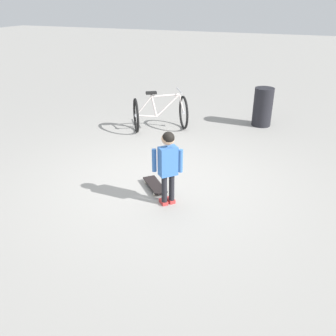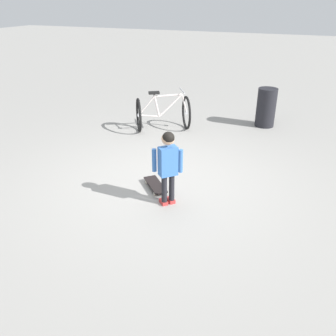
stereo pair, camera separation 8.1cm
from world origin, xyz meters
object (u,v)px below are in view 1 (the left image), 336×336
at_px(child_person, 168,161).
at_px(trash_bin, 263,107).
at_px(bicycle_near, 160,113).
at_px(skateboard, 155,185).

relative_size(child_person, trash_bin, 1.27).
relative_size(child_person, bicycle_near, 0.83).
height_order(bicycle_near, trash_bin, bicycle_near).
height_order(child_person, skateboard, child_person).
xyz_separation_m(skateboard, trash_bin, (3.53, -1.05, 0.36)).
bearing_deg(bicycle_near, skateboard, -159.20).
relative_size(child_person, skateboard, 1.96).
bearing_deg(skateboard, trash_bin, -16.53).
relative_size(skateboard, bicycle_near, 0.42).
height_order(skateboard, trash_bin, trash_bin).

